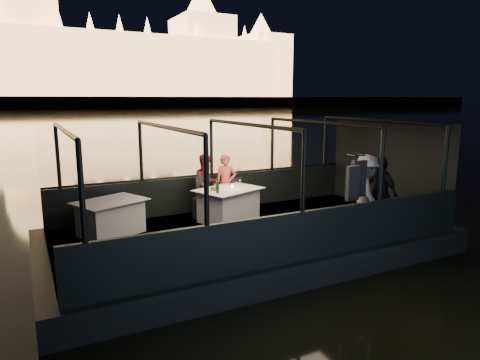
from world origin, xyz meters
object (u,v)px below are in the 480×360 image
coat_stand (354,196)px  dining_table_aft (111,216)px  passenger_dark (380,191)px  wine_bottle (218,187)px  passenger_stripe (366,191)px  chair_port_left (206,200)px  dining_table_central (229,205)px  chair_port_right (239,196)px  person_woman_coral (226,183)px  person_man_maroon (207,185)px

coat_stand → dining_table_aft: bearing=149.5°
dining_table_aft → passenger_dark: 5.84m
coat_stand → wine_bottle: (-2.10, 2.05, 0.02)m
passenger_stripe → wine_bottle: 3.25m
chair_port_left → passenger_dark: bearing=-62.8°
dining_table_central → chair_port_right: 0.71m
person_woman_coral → wine_bottle: (-0.69, -1.04, 0.17)m
passenger_dark → wine_bottle: 3.57m
coat_stand → person_man_maroon: bearing=121.9°
dining_table_aft → chair_port_right: size_ratio=1.61×
coat_stand → wine_bottle: coat_stand is taller
passenger_stripe → person_woman_coral: bearing=58.9°
chair_port_right → person_woman_coral: 0.47m
dining_table_aft → coat_stand: coat_stand is taller
person_man_maroon → passenger_dark: bearing=-49.5°
passenger_dark → dining_table_aft: bearing=-112.1°
dining_table_aft → wine_bottle: 2.36m
person_woman_coral → passenger_stripe: size_ratio=0.89×
person_woman_coral → wine_bottle: bearing=-102.5°
dining_table_aft → person_man_maroon: bearing=12.4°
passenger_stripe → passenger_dark: 0.34m
person_woman_coral → passenger_dark: bearing=-27.4°
chair_port_left → person_man_maroon: 0.44m
chair_port_left → wine_bottle: (-0.03, -0.76, 0.47)m
dining_table_central → person_woman_coral: person_woman_coral is taller
person_man_maroon → wine_bottle: (-0.17, -1.05, 0.17)m
chair_port_right → dining_table_aft: bearing=164.6°
dining_table_central → passenger_dark: 3.42m
dining_table_central → chair_port_left: bearing=131.1°
dining_table_central → person_woman_coral: (0.28, 0.73, 0.36)m
dining_table_aft → passenger_stripe: bearing=-23.2°
dining_table_aft → person_man_maroon: person_man_maroon is taller
person_woman_coral → person_man_maroon: bearing=-159.6°
dining_table_central → chair_port_left: chair_port_left is taller
passenger_dark → dining_table_central: bearing=-126.3°
chair_port_right → coat_stand: size_ratio=0.48×
dining_table_aft → person_woman_coral: 3.01m
dining_table_central → wine_bottle: (-0.42, -0.31, 0.53)m
chair_port_left → dining_table_central: bearing=-73.0°
dining_table_central → passenger_stripe: 3.12m
passenger_stripe → chair_port_right: bearing=58.2°
dining_table_aft → chair_port_right: bearing=4.8°
dining_table_aft → passenger_dark: passenger_dark is taller
chair_port_left → dining_table_aft: bearing=162.0°
dining_table_central → passenger_stripe: passenger_stripe is taller
chair_port_right → passenger_stripe: passenger_stripe is taller
coat_stand → passenger_dark: 1.08m
dining_table_central → wine_bottle: wine_bottle is taller
coat_stand → passenger_stripe: bearing=29.5°
dining_table_aft → coat_stand: 5.07m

